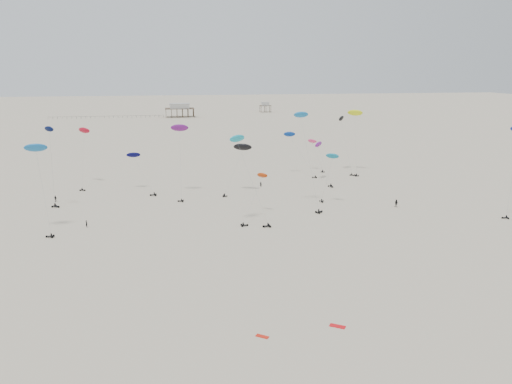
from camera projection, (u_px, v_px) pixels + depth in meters
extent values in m
plane|color=#C1B199|center=(212.00, 148.00, 225.03)|extent=(900.00, 900.00, 0.00)
cube|color=brown|center=(180.00, 108.00, 365.07)|extent=(21.00, 13.00, 0.30)
cube|color=silver|center=(180.00, 106.00, 364.65)|extent=(14.00, 8.40, 3.20)
cube|color=#B2B2AD|center=(179.00, 104.00, 364.23)|extent=(15.00, 9.00, 0.30)
cube|color=brown|center=(265.00, 106.00, 405.94)|extent=(9.00, 7.00, 0.30)
cube|color=silver|center=(265.00, 104.00, 405.61)|extent=(5.60, 4.20, 2.40)
cube|color=#B2B2AD|center=(265.00, 102.00, 405.28)|extent=(6.00, 4.50, 0.30)
cube|color=black|center=(107.00, 116.00, 357.32)|extent=(80.00, 0.10, 0.10)
cylinder|color=gray|center=(347.00, 147.00, 171.16)|extent=(0.03, 0.03, 20.81)
ellipsoid|color=black|center=(341.00, 118.00, 175.03)|extent=(4.08, 4.85, 2.28)
cylinder|color=gray|center=(317.00, 156.00, 174.33)|extent=(0.03, 0.03, 11.00)
ellipsoid|color=#F63A79|center=(312.00, 141.00, 175.96)|extent=(3.64, 3.87, 1.80)
cylinder|color=gray|center=(143.00, 175.00, 144.85)|extent=(0.03, 0.03, 15.50)
ellipsoid|color=#050545|center=(133.00, 155.00, 148.74)|extent=(4.20, 1.98, 2.06)
cylinder|color=gray|center=(327.00, 179.00, 133.53)|extent=(0.03, 0.03, 11.52)
ellipsoid|color=teal|center=(332.00, 156.00, 132.80)|extent=(3.86, 3.41, 1.82)
cylinder|color=gray|center=(325.00, 165.00, 156.30)|extent=(0.03, 0.03, 16.56)
ellipsoid|color=purple|center=(318.00, 144.00, 161.38)|extent=(4.36, 4.73, 2.28)
cylinder|color=gray|center=(310.00, 162.00, 127.83)|extent=(0.03, 0.03, 25.71)
ellipsoid|color=#1976BE|center=(301.00, 115.00, 131.41)|extent=(3.97, 1.71, 1.98)
cylinder|color=gray|center=(52.00, 168.00, 128.29)|extent=(0.03, 0.03, 18.89)
ellipsoid|color=#040E38|center=(49.00, 129.00, 127.32)|extent=(3.28, 3.06, 1.63)
cylinder|color=gray|center=(356.00, 144.00, 170.31)|extent=(0.03, 0.03, 22.33)
ellipsoid|color=#EFFF15|center=(355.00, 113.00, 174.04)|extent=(5.72, 4.66, 2.66)
cylinder|color=gray|center=(302.00, 156.00, 167.12)|extent=(0.03, 0.03, 17.46)
ellipsoid|color=#0B3693|center=(289.00, 134.00, 170.45)|extent=(4.13, 2.21, 1.91)
cylinder|color=gray|center=(252.00, 183.00, 114.30)|extent=(0.03, 0.03, 20.32)
ellipsoid|color=#1AA9C3|center=(237.00, 138.00, 115.33)|extent=(4.69, 3.82, 2.18)
cylinder|color=gray|center=(254.00, 199.00, 119.35)|extent=(0.03, 0.03, 16.22)
ellipsoid|color=#C13B0D|center=(262.00, 175.00, 124.82)|extent=(3.03, 2.76, 1.48)
cylinder|color=gray|center=(512.00, 174.00, 118.43)|extent=(0.03, 0.03, 20.18)
cylinder|color=gray|center=(43.00, 192.00, 108.24)|extent=(0.03, 0.03, 19.10)
ellipsoid|color=#186BB6|center=(36.00, 148.00, 110.05)|extent=(5.11, 2.58, 2.47)
cylinder|color=gray|center=(83.00, 160.00, 151.20)|extent=(0.03, 0.03, 19.93)
ellipsoid|color=red|center=(84.00, 130.00, 155.60)|extent=(4.86, 4.53, 2.34)
cylinder|color=gray|center=(234.00, 172.00, 142.91)|extent=(0.03, 0.03, 15.08)
ellipsoid|color=black|center=(243.00, 147.00, 145.72)|extent=(6.09, 4.41, 2.76)
cylinder|color=gray|center=(180.00, 164.00, 139.16)|extent=(0.03, 0.03, 21.91)
ellipsoid|color=#70167B|center=(179.00, 128.00, 143.62)|extent=(5.39, 2.90, 2.56)
imported|color=black|center=(87.00, 227.00, 113.28)|extent=(0.77, 0.83, 1.89)
imported|color=black|center=(396.00, 207.00, 129.64)|extent=(1.28, 1.24, 2.31)
imported|color=black|center=(56.00, 202.00, 134.87)|extent=(1.33, 1.14, 1.98)
imported|color=black|center=(261.00, 187.00, 151.57)|extent=(0.82, 0.71, 1.90)
cube|color=red|center=(337.00, 326.00, 69.80)|extent=(2.34, 1.95, 0.08)
cube|color=red|center=(262.00, 337.00, 67.15)|extent=(1.87, 1.62, 0.07)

